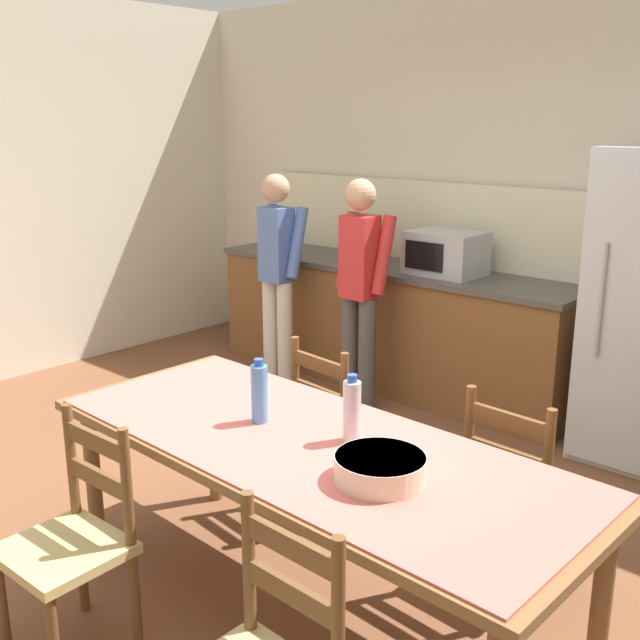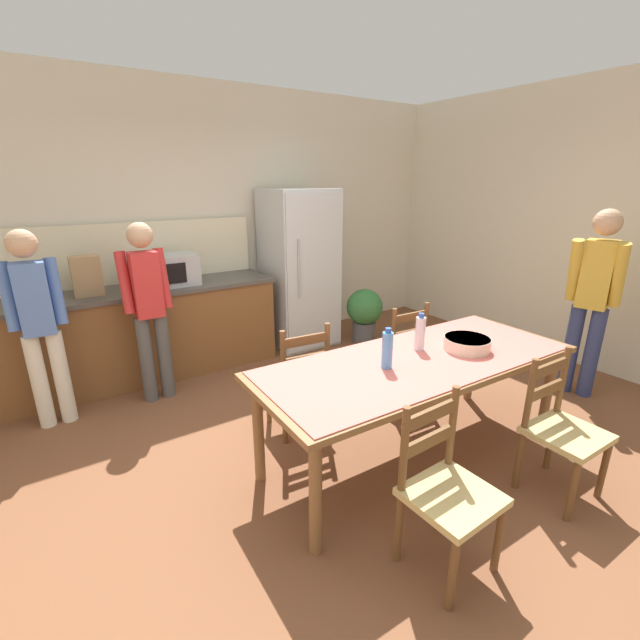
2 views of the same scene
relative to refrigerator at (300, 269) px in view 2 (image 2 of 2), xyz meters
The scene contains 20 objects.
ground_plane 2.58m from the refrigerator, 115.10° to the right, with size 8.32×8.32×0.00m, color brown.
wall_back 1.25m from the refrigerator, 155.32° to the left, with size 6.52×0.12×2.90m, color beige.
wall_right 3.17m from the refrigerator, 44.41° to the right, with size 0.12×5.20×2.90m, color beige.
kitchen_counter 2.02m from the refrigerator, behind, with size 2.99×0.66×0.92m.
counter_splashback 2.02m from the refrigerator, 169.89° to the left, with size 2.95×0.03×0.60m, color beige.
refrigerator is the anchor object (origin of this frame).
microwave 1.49m from the refrigerator, behind, with size 0.50×0.39×0.30m.
paper_bag 2.22m from the refrigerator, behind, with size 0.24×0.16×0.36m, color tan.
dining_table 2.49m from the refrigerator, 102.08° to the right, with size 2.30×0.96×0.77m.
bottle_near_centre 2.55m from the refrigerator, 108.39° to the right, with size 0.07×0.07×0.27m.
bottle_off_centre 2.35m from the refrigerator, 99.87° to the right, with size 0.07×0.07×0.27m.
serving_bowl 2.51m from the refrigerator, 92.79° to the right, with size 0.32×0.32×0.09m.
chair_side_near_left 3.36m from the refrigerator, 108.41° to the right, with size 0.43×0.41×0.91m.
chair_side_far_left 2.01m from the refrigerator, 121.39° to the right, with size 0.46×0.44×0.91m.
chair_side_far_right 1.76m from the refrigerator, 89.67° to the right, with size 0.44×0.42×0.91m.
chair_side_near_right 3.22m from the refrigerator, 90.43° to the right, with size 0.43×0.41×0.91m.
person_at_sink 2.68m from the refrigerator, 169.66° to the right, with size 0.40×0.27×1.58m.
person_at_counter 1.89m from the refrigerator, 164.65° to the right, with size 0.40×0.28×1.59m.
person_by_table 2.96m from the refrigerator, 60.41° to the right, with size 0.36×0.47×1.69m.
potted_plant 0.95m from the refrigerator, 33.14° to the right, with size 0.44×0.44×0.67m.
Camera 2 is at (-1.53, -2.09, 1.92)m, focal length 24.00 mm.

